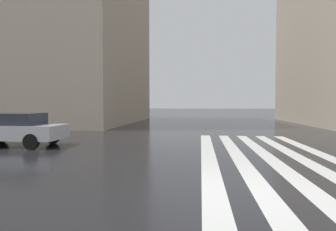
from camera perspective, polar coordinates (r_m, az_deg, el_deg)
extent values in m
plane|color=black|center=(6.18, 14.57, -14.66)|extent=(220.00, 220.00, 0.00)
cube|color=silver|center=(10.89, 29.84, -7.47)|extent=(13.00, 0.50, 0.01)
cube|color=silver|center=(10.53, 24.79, -7.70)|extent=(13.00, 0.50, 0.01)
cube|color=silver|center=(10.27, 19.43, -7.87)|extent=(13.00, 0.50, 0.01)
cube|color=silver|center=(10.09, 13.84, -7.99)|extent=(13.00, 0.50, 0.01)
cube|color=silver|center=(10.02, 8.10, -8.02)|extent=(13.00, 0.50, 0.01)
cube|color=tan|center=(33.93, -29.01, 14.98)|extent=(17.28, 25.31, 18.82)
cube|color=#B7B7BC|center=(13.88, -28.24, -2.87)|extent=(1.75, 4.10, 0.60)
cube|color=#232833|center=(13.93, -28.79, -0.60)|extent=(1.54, 2.46, 0.50)
cylinder|color=black|center=(13.95, -22.04, -3.98)|extent=(0.20, 0.62, 0.62)
cylinder|color=black|center=(12.54, -25.66, -4.73)|extent=(0.20, 0.62, 0.62)
cylinder|color=black|center=(15.30, -30.30, -3.58)|extent=(0.20, 0.62, 0.62)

